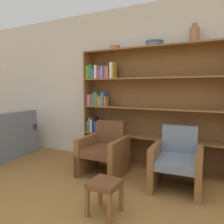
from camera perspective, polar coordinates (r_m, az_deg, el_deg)
wall_back at (r=3.80m, az=11.49°, el=6.63°), size 12.00×0.06×2.75m
bookshelf at (r=3.74m, az=6.96°, el=0.86°), size 2.43×0.30×2.00m
bowl_copper at (r=3.94m, az=0.79°, el=16.49°), size 0.19×0.19×0.07m
bowl_brass at (r=3.68m, az=10.98°, el=17.23°), size 0.29×0.29×0.09m
vase_tall at (r=3.58m, az=20.72°, el=18.41°), size 0.14×0.14×0.27m
armchair_leather at (r=3.50m, az=-1.88°, el=-9.96°), size 0.66×0.70×0.81m
armchair_cushioned at (r=3.13m, az=16.66°, el=-12.15°), size 0.69×0.72×0.81m
footstool at (r=2.44m, az=-1.98°, el=-19.21°), size 0.31×0.31×0.36m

